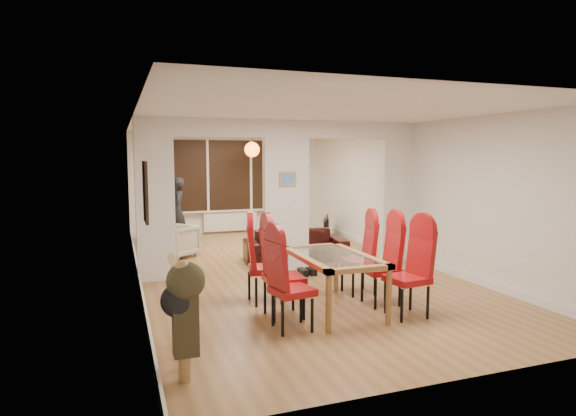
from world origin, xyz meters
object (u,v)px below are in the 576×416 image
dining_chair_lc (265,263)px  dining_chair_rb (381,264)px  armchair (176,241)px  dining_chair_lb (284,271)px  person (177,212)px  television (324,227)px  dining_chair_la (292,283)px  dining_chair_ra (407,272)px  dining_chair_rc (359,257)px  bottle (280,229)px  coffee_table (271,240)px  bowl (274,233)px  dining_table (333,282)px  sofa (295,245)px

dining_chair_lc → dining_chair_rb: bearing=-10.5°
dining_chair_rb → armchair: size_ratio=1.58×
dining_chair_lb → dining_chair_rb: (1.40, 0.05, -0.02)m
person → armchair: bearing=-6.2°
dining_chair_rb → armchair: bearing=123.1°
dining_chair_lc → television: bearing=70.0°
dining_chair_la → dining_chair_ra: dining_chair_ra is taller
armchair → dining_chair_la: bearing=-29.6°
dining_chair_lc → dining_chair_rc: (1.40, -0.04, -0.01)m
armchair → television: armchair is taller
bottle → person: bearing=166.0°
dining_chair_rb → dining_chair_lc: bearing=161.1°
coffee_table → dining_chair_la: bearing=-105.0°
television → bowl: 1.42m
dining_chair_lb → dining_chair_ra: size_ratio=1.02×
dining_chair_lc → bowl: dining_chair_lc is taller
dining_chair_lc → person: size_ratio=0.71×
dining_chair_la → dining_chair_ra: 1.50m
dining_chair_lc → bowl: bearing=82.9°
television → bowl: (-1.38, -0.32, -0.03)m
armchair → dining_chair_ra: bearing=-12.9°
dining_chair_rb → dining_chair_lb: bearing=-173.9°
armchair → dining_chair_rb: bearing=-10.4°
coffee_table → bowl: bowl is taller
dining_chair_ra → person: size_ratio=0.73×
dining_chair_ra → dining_chair_rb: (-0.05, 0.55, -0.01)m
dining_chair_lb → armchair: (-0.85, 4.07, -0.25)m
bottle → bowl: bottle is taller
armchair → bottle: size_ratio=2.33×
dining_table → bowl: 4.89m
bottle → bowl: (-0.09, 0.16, -0.13)m
dining_table → dining_chair_lc: size_ratio=1.42×
dining_chair_la → person: 5.74m
armchair → television: 3.84m
dining_chair_rb → dining_chair_ra: bearing=-81.4°
dining_chair_lb → dining_chair_rb: dining_chair_lb is taller
armchair → person: 1.28m
sofa → bowl: size_ratio=9.76×
dining_table → coffee_table: dining_table is taller
dining_chair_lc → dining_chair_rb: (1.44, -0.60, 0.01)m
sofa → dining_chair_rc: bearing=-80.4°
coffee_table → dining_table: bearing=-97.9°
dining_chair_ra → bottle: size_ratio=3.73×
dining_chair_lc → television: (2.86, 4.53, -0.28)m
television → dining_chair_lc: bearing=171.0°
dining_chair_ra → dining_chair_lc: bearing=134.8°
dining_chair_rc → television: 4.80m
dining_chair_la → dining_chair_rc: dining_chair_la is taller
dining_chair_lb → dining_chair_rc: 1.50m
dining_table → dining_chair_ra: 0.95m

